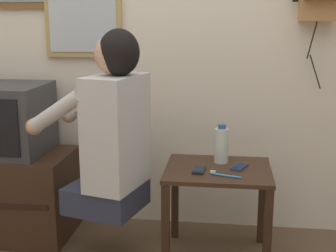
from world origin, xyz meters
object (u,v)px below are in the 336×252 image
toothbrush (223,175)px  person (112,128)px  television (1,119)px  wall_mirror (83,4)px  water_bottle (221,145)px  cell_phone_held (199,170)px  cell_phone_spare (239,167)px

toothbrush → person: bearing=102.2°
television → wall_mirror: wall_mirror is taller
wall_mirror → water_bottle: size_ratio=2.94×
person → cell_phone_held: person is taller
cell_phone_spare → cell_phone_held: bearing=-137.3°
person → water_bottle: 0.61m
cell_phone_held → water_bottle: water_bottle is taller
television → cell_phone_spare: television is taller
television → water_bottle: 1.30m
wall_mirror → toothbrush: (0.86, -0.54, -0.85)m
cell_phone_spare → water_bottle: size_ratio=0.64×
cell_phone_spare → toothbrush: bearing=-97.6°
cell_phone_spare → water_bottle: (-0.10, 0.08, 0.09)m
person → water_bottle: person is taller
person → cell_phone_spare: (0.66, 0.11, -0.22)m
water_bottle → cell_phone_spare: bearing=-40.1°
television → wall_mirror: 0.83m
cell_phone_spare → toothbrush: 0.17m
television → water_bottle: television is taller
cell_phone_held → toothbrush: toothbrush is taller
television → cell_phone_spare: size_ratio=3.85×
wall_mirror → water_bottle: 1.18m
cell_phone_held → toothbrush: 0.14m
television → cell_phone_held: (1.18, -0.21, -0.19)m
television → person: bearing=-18.2°
television → water_bottle: (1.29, -0.05, -0.10)m
television → toothbrush: bearing=-12.1°
toothbrush → cell_phone_spare: bearing=-12.4°
wall_mirror → water_bottle: wall_mirror is taller
water_bottle → wall_mirror: bearing=160.2°
television → toothbrush: television is taller
cell_phone_spare → water_bottle: 0.16m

